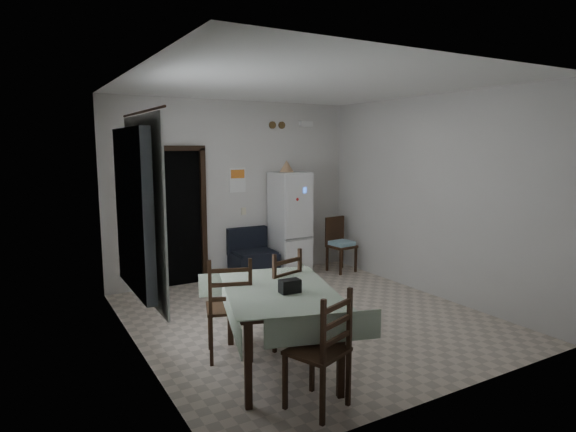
% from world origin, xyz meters
% --- Properties ---
extents(ground, '(4.50, 4.50, 0.00)m').
position_xyz_m(ground, '(0.00, 0.00, 0.00)').
color(ground, '#C3B39F').
rests_on(ground, ground).
extents(ceiling, '(4.20, 4.50, 0.02)m').
position_xyz_m(ceiling, '(0.00, 0.00, 2.90)').
color(ceiling, white).
rests_on(ceiling, ground).
extents(wall_back, '(4.20, 0.02, 2.90)m').
position_xyz_m(wall_back, '(0.00, 2.25, 1.45)').
color(wall_back, silver).
rests_on(wall_back, ground).
extents(wall_front, '(4.20, 0.02, 2.90)m').
position_xyz_m(wall_front, '(0.00, -2.25, 1.45)').
color(wall_front, silver).
rests_on(wall_front, ground).
extents(wall_left, '(0.02, 4.50, 2.90)m').
position_xyz_m(wall_left, '(-2.10, 0.00, 1.45)').
color(wall_left, silver).
rests_on(wall_left, ground).
extents(wall_right, '(0.02, 4.50, 2.90)m').
position_xyz_m(wall_right, '(2.10, 0.00, 1.45)').
color(wall_right, silver).
rests_on(wall_right, ground).
extents(doorway, '(1.06, 0.52, 2.22)m').
position_xyz_m(doorway, '(-1.05, 2.45, 1.06)').
color(doorway, black).
rests_on(doorway, ground).
extents(window_recess, '(0.10, 1.20, 1.60)m').
position_xyz_m(window_recess, '(-2.15, -0.20, 1.55)').
color(window_recess, silver).
rests_on(window_recess, ground).
extents(curtain, '(0.02, 1.45, 1.85)m').
position_xyz_m(curtain, '(-2.04, -0.20, 1.55)').
color(curtain, silver).
rests_on(curtain, ground).
extents(curtain_rod, '(0.02, 1.60, 0.02)m').
position_xyz_m(curtain_rod, '(-2.03, -0.20, 2.50)').
color(curtain_rod, black).
rests_on(curtain_rod, ground).
extents(calendar, '(0.28, 0.02, 0.40)m').
position_xyz_m(calendar, '(0.05, 2.24, 1.62)').
color(calendar, white).
rests_on(calendar, ground).
extents(calendar_image, '(0.24, 0.01, 0.14)m').
position_xyz_m(calendar_image, '(0.05, 2.23, 1.72)').
color(calendar_image, orange).
rests_on(calendar_image, ground).
extents(light_switch, '(0.08, 0.02, 0.12)m').
position_xyz_m(light_switch, '(0.15, 2.24, 1.10)').
color(light_switch, beige).
rests_on(light_switch, ground).
extents(vent_left, '(0.12, 0.03, 0.12)m').
position_xyz_m(vent_left, '(0.70, 2.23, 2.52)').
color(vent_left, brown).
rests_on(vent_left, ground).
extents(vent_right, '(0.12, 0.03, 0.12)m').
position_xyz_m(vent_right, '(0.88, 2.23, 2.52)').
color(vent_right, brown).
rests_on(vent_right, ground).
extents(emergency_light, '(0.25, 0.07, 0.09)m').
position_xyz_m(emergency_light, '(1.35, 2.21, 2.55)').
color(emergency_light, white).
rests_on(emergency_light, ground).
extents(fridge, '(0.59, 0.59, 1.74)m').
position_xyz_m(fridge, '(0.87, 1.93, 0.87)').
color(fridge, silver).
rests_on(fridge, ground).
extents(tan_cone, '(0.24, 0.24, 0.19)m').
position_xyz_m(tan_cone, '(0.82, 1.97, 1.84)').
color(tan_cone, tan).
rests_on(tan_cone, fridge).
extents(navy_seat, '(0.72, 0.70, 0.83)m').
position_xyz_m(navy_seat, '(0.18, 1.93, 0.42)').
color(navy_seat, black).
rests_on(navy_seat, ground).
extents(corner_chair, '(0.45, 0.45, 0.94)m').
position_xyz_m(corner_chair, '(1.73, 1.63, 0.47)').
color(corner_chair, black).
rests_on(corner_chair, ground).
extents(dining_table, '(1.43, 1.78, 0.81)m').
position_xyz_m(dining_table, '(-0.99, -1.05, 0.40)').
color(dining_table, '#9EB097').
rests_on(dining_table, ground).
extents(black_bag, '(0.20, 0.13, 0.13)m').
position_xyz_m(black_bag, '(-0.97, -1.21, 0.87)').
color(black_bag, black).
rests_on(black_bag, dining_table).
extents(dining_chair_far_left, '(0.59, 0.59, 1.08)m').
position_xyz_m(dining_chair_far_left, '(-1.31, -0.55, 0.54)').
color(dining_chair_far_left, black).
rests_on(dining_chair_far_left, ground).
extents(dining_chair_far_right, '(0.57, 0.57, 1.07)m').
position_xyz_m(dining_chair_far_right, '(-0.73, -0.47, 0.53)').
color(dining_chair_far_right, black).
rests_on(dining_chair_far_right, ground).
extents(dining_chair_near_head, '(0.57, 0.57, 1.03)m').
position_xyz_m(dining_chair_near_head, '(-1.07, -1.84, 0.51)').
color(dining_chair_near_head, black).
rests_on(dining_chair_near_head, ground).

